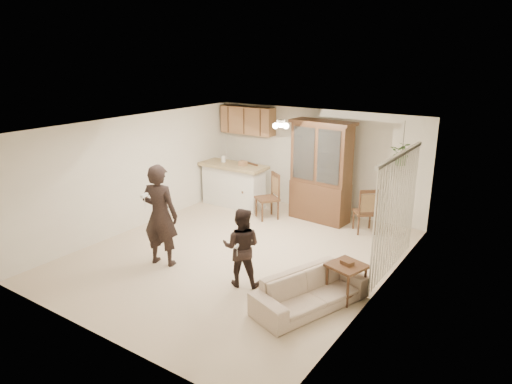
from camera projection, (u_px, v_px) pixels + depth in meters
The scene contains 23 objects.
floor at pixel (239, 254), 8.90m from camera, with size 6.50×6.50×0.00m, color #C3AD93.
ceiling at pixel (237, 126), 8.17m from camera, with size 5.50×6.50×0.02m, color white.
wall_back at pixel (316, 160), 11.12m from camera, with size 5.50×0.02×2.50m, color silver.
wall_front at pixel (92, 253), 5.95m from camera, with size 5.50×0.02×2.50m, color silver.
wall_left at pixel (136, 172), 10.00m from camera, with size 0.02×6.50×2.50m, color silver.
wall_right at pixel (381, 222), 7.07m from camera, with size 0.02×6.50×2.50m, color silver.
breakfast_bar at pixel (234, 187), 11.61m from camera, with size 1.60×0.55×1.00m, color silver.
bar_top at pixel (233, 166), 11.45m from camera, with size 1.75×0.70×0.08m, color tan.
upper_cabinets at pixel (248, 120), 11.74m from camera, with size 1.50×0.34×0.70m, color olive.
vertical_blinds at pixel (396, 214), 7.85m from camera, with size 0.06×2.30×2.10m, color silver, non-canonical shape.
ceiling_fixture at pixel (281, 124), 9.05m from camera, with size 0.36×0.36×0.20m, color beige, non-canonical shape.
hanging_plant at pixel (402, 153), 9.04m from camera, with size 0.43×0.37×0.48m, color #345722.
plant_cord at pixel (404, 137), 8.95m from camera, with size 0.01×0.01×0.65m, color #29231E.
sofa at pixel (311, 285), 6.95m from camera, with size 1.87×0.73×0.73m, color beige.
adult at pixel (160, 218), 8.25m from camera, with size 0.66×0.43×1.80m, color black.
child at pixel (241, 247), 7.55m from camera, with size 0.66×0.51×1.35m, color black.
china_hutch at pixel (321, 172), 10.42m from camera, with size 1.52×0.68×2.33m.
side_table at pixel (346, 281), 7.23m from camera, with size 0.66×0.66×0.64m.
chair_bar at pixel (245, 195), 11.50m from camera, with size 0.63×0.63×1.13m.
chair_hutch_left at pixel (267, 206), 10.76m from camera, with size 0.67×0.67×1.09m.
chair_hutch_right at pixel (364, 219), 9.94m from camera, with size 0.63×0.63×1.01m.
controller_adult at pixel (144, 195), 7.69m from camera, with size 0.05×0.16×0.05m, color white.
controller_child at pixel (237, 246), 7.21m from camera, with size 0.04×0.12×0.04m, color white.
Camera 1 is at (4.82, -6.59, 3.75)m, focal length 32.00 mm.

